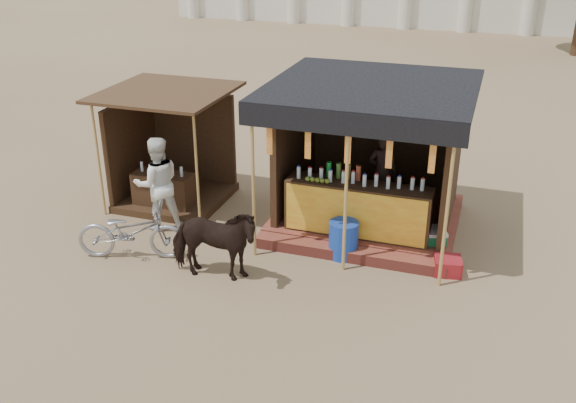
# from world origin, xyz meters

# --- Properties ---
(ground) EXTENTS (120.00, 120.00, 0.00)m
(ground) POSITION_xyz_m (0.00, 0.00, 0.00)
(ground) COLOR #846B4C
(ground) RESTS_ON ground
(main_stall) EXTENTS (3.60, 3.61, 2.78)m
(main_stall) POSITION_xyz_m (1.01, 3.36, 1.02)
(main_stall) COLOR #993C32
(main_stall) RESTS_ON ground
(secondary_stall) EXTENTS (2.40, 2.40, 2.38)m
(secondary_stall) POSITION_xyz_m (-3.17, 3.24, 0.85)
(secondary_stall) COLOR #3A2415
(secondary_stall) RESTS_ON ground
(cow) EXTENTS (1.61, 0.86, 1.30)m
(cow) POSITION_xyz_m (-0.94, 0.60, 0.65)
(cow) COLOR black
(cow) RESTS_ON ground
(motorbike) EXTENTS (1.99, 1.18, 0.99)m
(motorbike) POSITION_xyz_m (-2.59, 0.81, 0.49)
(motorbike) COLOR gray
(motorbike) RESTS_ON ground
(bystander) EXTENTS (1.12, 1.08, 1.81)m
(bystander) POSITION_xyz_m (-2.70, 2.00, 0.91)
(bystander) COLOR white
(bystander) RESTS_ON ground
(blue_barrel) EXTENTS (0.68, 0.68, 0.66)m
(blue_barrel) POSITION_xyz_m (0.89, 2.00, 0.33)
(blue_barrel) COLOR #153BA4
(blue_barrel) RESTS_ON ground
(red_crate) EXTENTS (0.52, 0.51, 0.27)m
(red_crate) POSITION_xyz_m (2.69, 2.00, 0.14)
(red_crate) COLOR maroon
(red_crate) RESTS_ON ground
(cooler) EXTENTS (0.75, 0.62, 0.46)m
(cooler) POSITION_xyz_m (2.25, 2.60, 0.23)
(cooler) COLOR #1B7D46
(cooler) RESTS_ON ground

